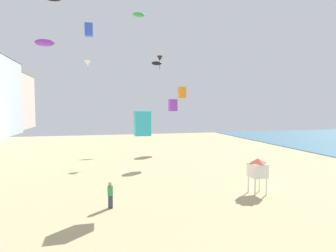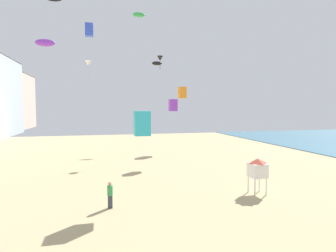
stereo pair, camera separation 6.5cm
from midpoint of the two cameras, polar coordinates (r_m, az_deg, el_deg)
boardwalk_hotel_distant at (r=93.97m, az=-29.75°, el=4.44°), size 10.91×20.44×16.29m
kite_flyer at (r=18.00m, az=-11.60°, el=-13.28°), size 0.34×0.34×1.64m
lifeguard_stand at (r=21.22m, az=17.83°, el=-8.20°), size 1.10×1.10×2.55m
kite_black_delta at (r=37.84m, az=-1.59°, el=13.57°), size 0.78×0.78×1.78m
kite_blue_box at (r=43.63m, az=-15.70°, el=18.32°), size 1.12×1.12×1.75m
kite_black_parafoil at (r=44.97m, az=-2.23°, el=12.62°), size 1.60×0.44×0.62m
kite_white_delta at (r=40.10m, az=-15.87°, el=12.18°), size 0.84×0.84×1.91m
kite_orange_box at (r=41.56m, az=2.95°, el=6.81°), size 1.06×1.06×1.66m
kite_green_parafoil at (r=37.34m, az=-5.89°, el=21.59°), size 1.54×0.43×0.60m
kite_purple_parafoil at (r=42.20m, az=-23.69°, el=15.25°), size 2.53×0.70×0.98m
kite_cyan_box at (r=17.93m, az=-5.23°, el=0.55°), size 1.00×1.00×1.56m
kite_purple_box at (r=31.38m, az=1.09°, el=4.25°), size 0.85×0.85×1.33m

